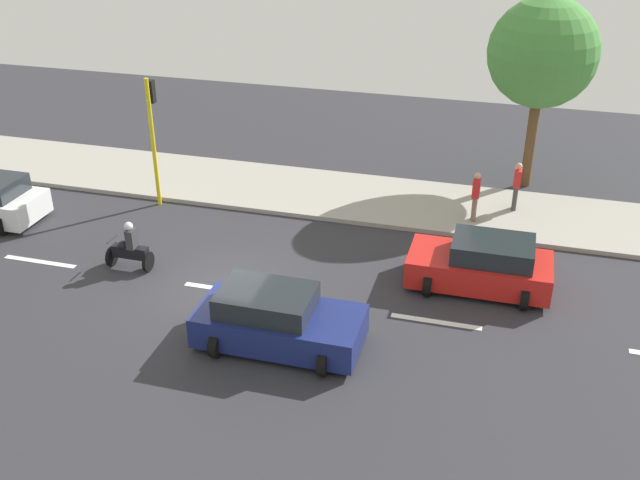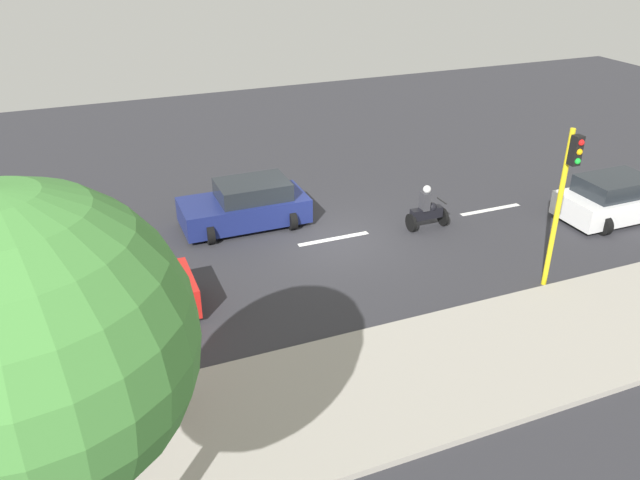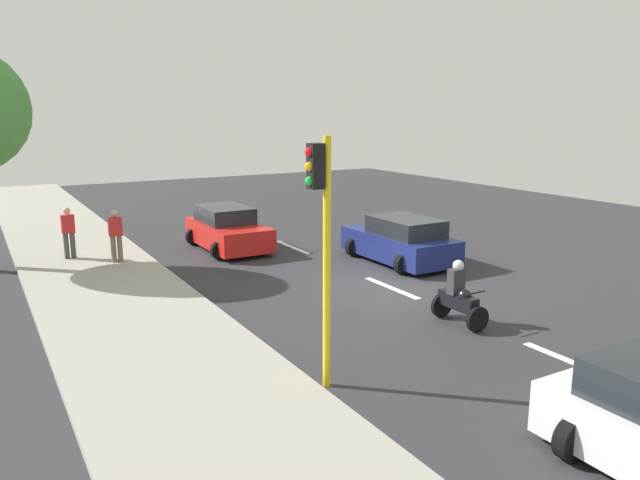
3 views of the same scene
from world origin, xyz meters
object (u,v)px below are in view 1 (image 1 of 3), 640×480
at_px(traffic_light_corner, 152,124).
at_px(street_tree_center, 543,53).
at_px(car_dark_blue, 277,320).
at_px(pedestrian_near_signal, 517,185).
at_px(pedestrian_by_tree, 476,195).
at_px(car_red, 482,265).
at_px(motorcycle, 130,249).

distance_m(traffic_light_corner, street_tree_center, 13.49).
xyz_separation_m(car_dark_blue, pedestrian_near_signal, (9.41, -5.39, 0.35)).
bearing_deg(pedestrian_near_signal, pedestrian_by_tree, 134.21).
relative_size(traffic_light_corner, street_tree_center, 0.66).
distance_m(car_red, pedestrian_by_tree, 4.06).
bearing_deg(car_dark_blue, street_tree_center, -25.43).
relative_size(car_red, street_tree_center, 0.58).
xyz_separation_m(motorcycle, pedestrian_near_signal, (6.94, -10.79, 0.42)).
xyz_separation_m(pedestrian_near_signal, street_tree_center, (2.57, -0.30, 3.84)).
height_order(car_red, motorcycle, motorcycle).
height_order(motorcycle, pedestrian_near_signal, pedestrian_near_signal).
bearing_deg(car_red, street_tree_center, -7.33).
bearing_deg(motorcycle, pedestrian_near_signal, -57.25).
distance_m(pedestrian_near_signal, traffic_light_corner, 12.44).
height_order(motorcycle, street_tree_center, street_tree_center).
bearing_deg(motorcycle, pedestrian_by_tree, -59.05).
bearing_deg(street_tree_center, car_red, 172.67).
relative_size(motorcycle, pedestrian_near_signal, 0.91).
bearing_deg(pedestrian_by_tree, car_dark_blue, 153.22).
distance_m(pedestrian_near_signal, street_tree_center, 4.63).
relative_size(pedestrian_by_tree, traffic_light_corner, 0.38).
bearing_deg(pedestrian_by_tree, pedestrian_near_signal, -45.79).
height_order(pedestrian_near_signal, pedestrian_by_tree, same).
xyz_separation_m(car_dark_blue, car_red, (4.18, -4.69, -0.00)).
height_order(car_dark_blue, pedestrian_by_tree, pedestrian_by_tree).
bearing_deg(car_red, traffic_light_corner, 76.51).
distance_m(car_dark_blue, car_red, 6.28).
xyz_separation_m(traffic_light_corner, street_tree_center, (5.08, -12.34, 1.97)).
bearing_deg(street_tree_center, pedestrian_near_signal, 173.25).
relative_size(car_red, traffic_light_corner, 0.88).
distance_m(car_red, pedestrian_near_signal, 5.29).
xyz_separation_m(pedestrian_by_tree, street_tree_center, (3.80, -1.57, 3.84)).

